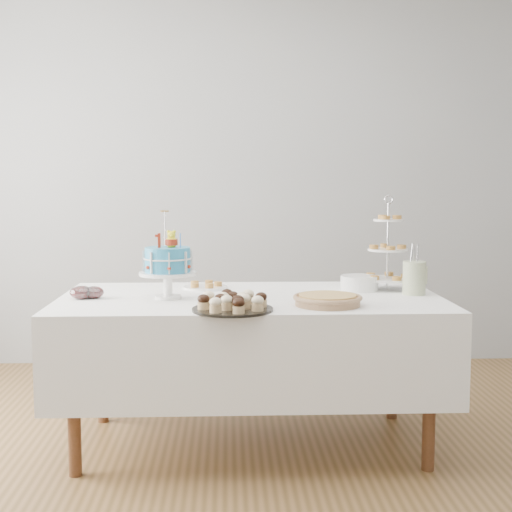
{
  "coord_description": "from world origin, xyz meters",
  "views": [
    {
      "loc": [
        -0.11,
        -3.26,
        1.35
      ],
      "look_at": [
        0.03,
        0.3,
        0.97
      ],
      "focal_mm": 50.0,
      "sensor_mm": 36.0,
      "label": 1
    }
  ],
  "objects_px": {
    "table": "(251,340)",
    "cupcake_tray": "(233,302)",
    "tiered_stand": "(388,250)",
    "pastry_plate": "(205,286)",
    "jam_bowl_a": "(81,293)",
    "birthday_cake": "(168,275)",
    "plate_stack": "(359,283)",
    "utensil_pitcher": "(414,277)",
    "jam_bowl_b": "(94,293)",
    "pie": "(328,299)"
  },
  "relations": [
    {
      "from": "cupcake_tray",
      "to": "plate_stack",
      "type": "distance_m",
      "value": 0.89
    },
    {
      "from": "pastry_plate",
      "to": "table",
      "type": "bearing_deg",
      "value": -49.24
    },
    {
      "from": "table",
      "to": "jam_bowl_b",
      "type": "relative_size",
      "value": 18.76
    },
    {
      "from": "pie",
      "to": "tiered_stand",
      "type": "distance_m",
      "value": 0.65
    },
    {
      "from": "table",
      "to": "cupcake_tray",
      "type": "height_order",
      "value": "cupcake_tray"
    },
    {
      "from": "pie",
      "to": "plate_stack",
      "type": "height_order",
      "value": "plate_stack"
    },
    {
      "from": "table",
      "to": "cupcake_tray",
      "type": "bearing_deg",
      "value": -103.25
    },
    {
      "from": "plate_stack",
      "to": "utensil_pitcher",
      "type": "distance_m",
      "value": 0.3
    },
    {
      "from": "birthday_cake",
      "to": "plate_stack",
      "type": "bearing_deg",
      "value": 5.08
    },
    {
      "from": "cupcake_tray",
      "to": "plate_stack",
      "type": "xyz_separation_m",
      "value": [
        0.68,
        0.58,
        -0.0
      ]
    },
    {
      "from": "table",
      "to": "jam_bowl_a",
      "type": "xyz_separation_m",
      "value": [
        -0.84,
        -0.05,
        0.26
      ]
    },
    {
      "from": "cupcake_tray",
      "to": "tiered_stand",
      "type": "distance_m",
      "value": 1.04
    },
    {
      "from": "plate_stack",
      "to": "pastry_plate",
      "type": "height_order",
      "value": "plate_stack"
    },
    {
      "from": "table",
      "to": "cupcake_tray",
      "type": "xyz_separation_m",
      "value": [
        -0.09,
        -0.4,
        0.27
      ]
    },
    {
      "from": "pie",
      "to": "birthday_cake",
      "type": "bearing_deg",
      "value": 163.49
    },
    {
      "from": "plate_stack",
      "to": "jam_bowl_b",
      "type": "distance_m",
      "value": 1.38
    },
    {
      "from": "table",
      "to": "pastry_plate",
      "type": "xyz_separation_m",
      "value": [
        -0.24,
        0.28,
        0.24
      ]
    },
    {
      "from": "tiered_stand",
      "to": "plate_stack",
      "type": "xyz_separation_m",
      "value": [
        -0.16,
        -0.02,
        -0.17
      ]
    },
    {
      "from": "table",
      "to": "plate_stack",
      "type": "xyz_separation_m",
      "value": [
        0.59,
        0.18,
        0.27
      ]
    },
    {
      "from": "cupcake_tray",
      "to": "jam_bowl_b",
      "type": "height_order",
      "value": "cupcake_tray"
    },
    {
      "from": "cupcake_tray",
      "to": "pastry_plate",
      "type": "distance_m",
      "value": 0.69
    },
    {
      "from": "table",
      "to": "pastry_plate",
      "type": "distance_m",
      "value": 0.44
    },
    {
      "from": "jam_bowl_a",
      "to": "tiered_stand",
      "type": "bearing_deg",
      "value": 8.96
    },
    {
      "from": "cupcake_tray",
      "to": "pie",
      "type": "bearing_deg",
      "value": 14.97
    },
    {
      "from": "tiered_stand",
      "to": "pastry_plate",
      "type": "height_order",
      "value": "tiered_stand"
    },
    {
      "from": "jam_bowl_b",
      "to": "birthday_cake",
      "type": "bearing_deg",
      "value": -3.8
    },
    {
      "from": "birthday_cake",
      "to": "pie",
      "type": "xyz_separation_m",
      "value": [
        0.76,
        -0.23,
        -0.09
      ]
    },
    {
      "from": "pie",
      "to": "pastry_plate",
      "type": "bearing_deg",
      "value": 136.6
    },
    {
      "from": "table",
      "to": "jam_bowl_a",
      "type": "bearing_deg",
      "value": -176.87
    },
    {
      "from": "table",
      "to": "birthday_cake",
      "type": "bearing_deg",
      "value": -172.37
    },
    {
      "from": "plate_stack",
      "to": "pastry_plate",
      "type": "bearing_deg",
      "value": 173.3
    },
    {
      "from": "birthday_cake",
      "to": "utensil_pitcher",
      "type": "bearing_deg",
      "value": -4.5
    },
    {
      "from": "table",
      "to": "pie",
      "type": "xyz_separation_m",
      "value": [
        0.35,
        -0.28,
        0.26
      ]
    },
    {
      "from": "table",
      "to": "birthday_cake",
      "type": "distance_m",
      "value": 0.54
    },
    {
      "from": "pie",
      "to": "cupcake_tray",
      "type": "bearing_deg",
      "value": -165.03
    },
    {
      "from": "cupcake_tray",
      "to": "utensil_pitcher",
      "type": "xyz_separation_m",
      "value": [
        0.93,
        0.42,
        0.05
      ]
    },
    {
      "from": "tiered_stand",
      "to": "jam_bowl_b",
      "type": "bearing_deg",
      "value": -171.27
    },
    {
      "from": "pie",
      "to": "utensil_pitcher",
      "type": "distance_m",
      "value": 0.58
    },
    {
      "from": "cupcake_tray",
      "to": "plate_stack",
      "type": "height_order",
      "value": "cupcake_tray"
    },
    {
      "from": "birthday_cake",
      "to": "jam_bowl_a",
      "type": "distance_m",
      "value": 0.44
    },
    {
      "from": "plate_stack",
      "to": "utensil_pitcher",
      "type": "relative_size",
      "value": 0.77
    },
    {
      "from": "pastry_plate",
      "to": "jam_bowl_a",
      "type": "distance_m",
      "value": 0.68
    },
    {
      "from": "pie",
      "to": "jam_bowl_a",
      "type": "distance_m",
      "value": 1.21
    },
    {
      "from": "jam_bowl_a",
      "to": "pastry_plate",
      "type": "bearing_deg",
      "value": 28.12
    },
    {
      "from": "pie",
      "to": "jam_bowl_b",
      "type": "distance_m",
      "value": 1.16
    },
    {
      "from": "plate_stack",
      "to": "utensil_pitcher",
      "type": "xyz_separation_m",
      "value": [
        0.25,
        -0.15,
        0.05
      ]
    },
    {
      "from": "birthday_cake",
      "to": "plate_stack",
      "type": "xyz_separation_m",
      "value": [
        1.0,
        0.23,
        -0.08
      ]
    },
    {
      "from": "pie",
      "to": "plate_stack",
      "type": "distance_m",
      "value": 0.52
    },
    {
      "from": "pie",
      "to": "jam_bowl_a",
      "type": "relative_size",
      "value": 2.92
    },
    {
      "from": "tiered_stand",
      "to": "jam_bowl_a",
      "type": "distance_m",
      "value": 1.61
    }
  ]
}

